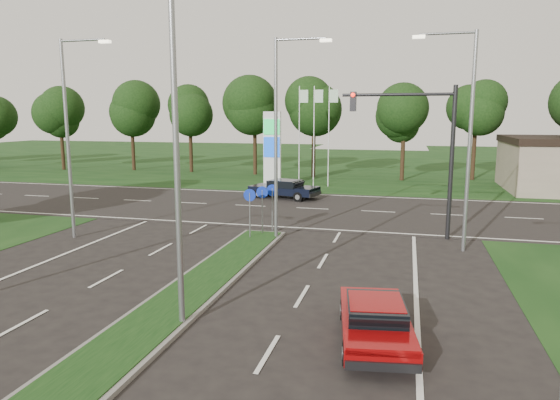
# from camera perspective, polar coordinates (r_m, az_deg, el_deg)

# --- Properties ---
(verge_far) EXTENTS (160.00, 50.00, 0.02)m
(verge_far) POSITION_cam_1_polar(r_m,az_deg,el_deg) (61.36, 8.17, 4.19)
(verge_far) COLOR black
(verge_far) RESTS_ON ground
(cross_road) EXTENTS (160.00, 12.00, 0.02)m
(cross_road) POSITION_cam_1_polar(r_m,az_deg,el_deg) (30.97, 1.89, -0.92)
(cross_road) COLOR black
(cross_road) RESTS_ON ground
(median_kerb) EXTENTS (2.00, 26.00, 0.12)m
(median_kerb) POSITION_cam_1_polar(r_m,az_deg,el_deg) (12.99, -18.37, -16.33)
(median_kerb) COLOR slate
(median_kerb) RESTS_ON ground
(streetlight_median_near) EXTENTS (2.53, 0.22, 9.00)m
(streetlight_median_near) POSITION_cam_1_polar(r_m,az_deg,el_deg) (13.00, -11.02, 6.96)
(streetlight_median_near) COLOR gray
(streetlight_median_near) RESTS_ON ground
(streetlight_median_far) EXTENTS (2.53, 0.22, 9.00)m
(streetlight_median_far) POSITION_cam_1_polar(r_m,az_deg,el_deg) (22.45, 0.02, 8.15)
(streetlight_median_far) COLOR gray
(streetlight_median_far) RESTS_ON ground
(streetlight_left_far) EXTENTS (2.53, 0.22, 9.00)m
(streetlight_left_far) POSITION_cam_1_polar(r_m,az_deg,el_deg) (24.71, -22.81, 7.54)
(streetlight_left_far) COLOR gray
(streetlight_left_far) RESTS_ON ground
(streetlight_right_far) EXTENTS (2.53, 0.22, 9.00)m
(streetlight_right_far) POSITION_cam_1_polar(r_m,az_deg,el_deg) (21.87, 20.42, 7.52)
(streetlight_right_far) COLOR gray
(streetlight_right_far) RESTS_ON ground
(traffic_signal) EXTENTS (5.10, 0.42, 7.00)m
(traffic_signal) POSITION_cam_1_polar(r_m,az_deg,el_deg) (23.77, 15.98, 6.83)
(traffic_signal) COLOR black
(traffic_signal) RESTS_ON ground
(median_signs) EXTENTS (1.16, 1.76, 2.38)m
(median_signs) POSITION_cam_1_polar(r_m,az_deg,el_deg) (23.42, -2.11, -0.08)
(median_signs) COLOR gray
(median_signs) RESTS_ON ground
(gas_pylon) EXTENTS (5.80, 1.26, 8.00)m
(gas_pylon) POSITION_cam_1_polar(r_m,az_deg,el_deg) (40.22, -0.59, 6.08)
(gas_pylon) COLOR silver
(gas_pylon) RESTS_ON ground
(treeline_far) EXTENTS (6.00, 6.00, 9.90)m
(treeline_far) POSITION_cam_1_polar(r_m,az_deg,el_deg) (46.15, 6.42, 10.98)
(treeline_far) COLOR black
(treeline_far) RESTS_ON ground
(red_sedan) EXTENTS (2.23, 4.23, 1.11)m
(red_sedan) POSITION_cam_1_polar(r_m,az_deg,el_deg) (13.07, 10.82, -13.26)
(red_sedan) COLOR maroon
(red_sedan) RESTS_ON ground
(navy_sedan) EXTENTS (5.01, 2.94, 1.29)m
(navy_sedan) POSITION_cam_1_polar(r_m,az_deg,el_deg) (34.51, 0.49, 1.33)
(navy_sedan) COLOR black
(navy_sedan) RESTS_ON ground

